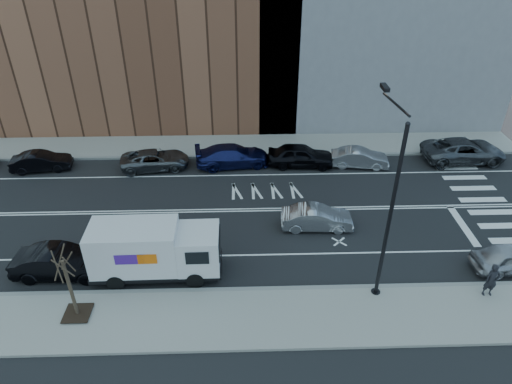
{
  "coord_description": "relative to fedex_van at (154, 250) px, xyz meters",
  "views": [
    {
      "loc": [
        0.72,
        -23.29,
        16.05
      ],
      "look_at": [
        1.42,
        -0.14,
        1.4
      ],
      "focal_mm": 32.0,
      "sensor_mm": 36.0,
      "label": 1
    }
  ],
  "objects": [
    {
      "name": "pedestrian",
      "position": [
        16.11,
        -2.11,
        -0.5
      ],
      "size": [
        0.67,
        0.45,
        1.8
      ],
      "primitive_type": "imported",
      "rotation": [
        0.0,
        0.0,
        0.02
      ],
      "color": "black",
      "rests_on": "sidewalk_near"
    },
    {
      "name": "streetlight",
      "position": [
        10.8,
        -1.31,
        3.53
      ],
      "size": [
        0.44,
        4.02,
        9.34
      ],
      "color": "black",
      "rests_on": "ground"
    },
    {
      "name": "street_tree",
      "position": [
        -3.2,
        -2.8,
        -0.1
      ],
      "size": [
        1.2,
        1.2,
        3.75
      ],
      "color": "black",
      "rests_on": "ground"
    },
    {
      "name": "far_parked_e",
      "position": [
        8.6,
        11.22,
        -0.74
      ],
      "size": [
        4.84,
        2.19,
        1.61
      ],
      "primitive_type": "imported",
      "rotation": [
        0.0,
        0.0,
        1.51
      ],
      "color": "black",
      "rests_on": "ground"
    },
    {
      "name": "ground",
      "position": [
        3.8,
        5.6,
        -1.55
      ],
      "size": [
        120.0,
        120.0,
        0.0
      ],
      "primitive_type": "plane",
      "color": "black",
      "rests_on": "ground"
    },
    {
      "name": "far_parked_f",
      "position": [
        12.82,
        10.97,
        -0.88
      ],
      "size": [
        4.2,
        1.86,
        1.34
      ],
      "primitive_type": "imported",
      "rotation": [
        0.0,
        0.0,
        1.46
      ],
      "color": "#A0A0A4",
      "rests_on": "ground"
    },
    {
      "name": "far_parked_d",
      "position": [
        3.73,
        11.38,
        -0.78
      ],
      "size": [
        5.52,
        2.78,
        1.54
      ],
      "primitive_type": "imported",
      "rotation": [
        0.0,
        0.0,
        1.69
      ],
      "color": "navy",
      "rests_on": "ground"
    },
    {
      "name": "road_markings",
      "position": [
        3.8,
        5.6,
        -1.54
      ],
      "size": [
        40.0,
        8.6,
        0.01
      ],
      "primitive_type": null,
      "color": "white",
      "rests_on": "ground"
    },
    {
      "name": "fedex_van",
      "position": [
        0.0,
        0.0,
        0.0
      ],
      "size": [
        6.49,
        2.38,
        2.95
      ],
      "rotation": [
        0.0,
        0.0,
        0.01
      ],
      "color": "black",
      "rests_on": "ground"
    },
    {
      "name": "far_parked_g",
      "position": [
        20.6,
        11.56,
        -0.72
      ],
      "size": [
        6.05,
        2.95,
        1.66
      ],
      "primitive_type": "imported",
      "rotation": [
        0.0,
        0.0,
        1.6
      ],
      "color": "#494C50",
      "rests_on": "ground"
    },
    {
      "name": "far_parked_c",
      "position": [
        -1.8,
        11.14,
        -0.88
      ],
      "size": [
        5.05,
        2.84,
        1.33
      ],
      "primitive_type": "imported",
      "rotation": [
        0.0,
        0.0,
        1.71
      ],
      "color": "#53575C",
      "rests_on": "ground"
    },
    {
      "name": "curb_far",
      "position": [
        3.8,
        12.6,
        -1.46
      ],
      "size": [
        44.0,
        0.25,
        0.17
      ],
      "primitive_type": "cube",
      "color": "gray",
      "rests_on": "ground"
    },
    {
      "name": "sidewalk_far",
      "position": [
        3.8,
        14.4,
        -1.47
      ],
      "size": [
        44.0,
        3.6,
        0.15
      ],
      "primitive_type": "cube",
      "color": "gray",
      "rests_on": "ground"
    },
    {
      "name": "far_parked_b",
      "position": [
        -9.8,
        11.11,
        -0.87
      ],
      "size": [
        4.23,
        1.95,
        1.34
      ],
      "primitive_type": "imported",
      "rotation": [
        0.0,
        0.0,
        1.7
      ],
      "color": "black",
      "rests_on": "ground"
    },
    {
      "name": "sidewalk_near",
      "position": [
        3.8,
        -3.2,
        -1.47
      ],
      "size": [
        44.0,
        3.6,
        0.15
      ],
      "primitive_type": "cube",
      "color": "gray",
      "rests_on": "ground"
    },
    {
      "name": "driving_sedan",
      "position": [
        8.69,
        3.68,
        -0.87
      ],
      "size": [
        4.18,
        1.59,
        1.36
      ],
      "primitive_type": "imported",
      "rotation": [
        0.0,
        0.0,
        1.53
      ],
      "color": "#9FA0A4",
      "rests_on": "ground"
    },
    {
      "name": "near_parked_rear_a",
      "position": [
        -4.74,
        0.07,
        -0.75
      ],
      "size": [
        4.87,
        1.83,
        1.59
      ],
      "primitive_type": "imported",
      "rotation": [
        0.0,
        0.0,
        1.54
      ],
      "color": "black",
      "rests_on": "ground"
    },
    {
      "name": "crosswalk",
      "position": [
        19.8,
        5.6,
        -1.54
      ],
      "size": [
        3.0,
        14.0,
        0.01
      ],
      "primitive_type": null,
      "color": "white",
      "rests_on": "ground"
    },
    {
      "name": "curb_near",
      "position": [
        3.8,
        -1.4,
        -1.46
      ],
      "size": [
        44.0,
        0.25,
        0.17
      ],
      "primitive_type": "cube",
      "color": "gray",
      "rests_on": "ground"
    }
  ]
}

